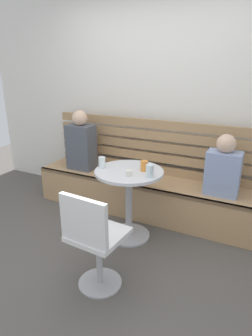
# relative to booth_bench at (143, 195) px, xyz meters

# --- Properties ---
(ground) EXTENTS (8.00, 8.00, 0.00)m
(ground) POSITION_rel_booth_bench_xyz_m (0.00, -1.20, -0.22)
(ground) COLOR #514C47
(back_wall) EXTENTS (5.20, 0.10, 2.90)m
(back_wall) POSITION_rel_booth_bench_xyz_m (0.00, 0.44, 1.23)
(back_wall) COLOR silver
(back_wall) RESTS_ON ground
(booth_bench) EXTENTS (2.70, 0.52, 0.44)m
(booth_bench) POSITION_rel_booth_bench_xyz_m (0.00, 0.00, 0.00)
(booth_bench) COLOR tan
(booth_bench) RESTS_ON ground
(booth_backrest) EXTENTS (2.65, 0.04, 0.66)m
(booth_backrest) POSITION_rel_booth_bench_xyz_m (0.00, 0.24, 0.56)
(booth_backrest) COLOR #A68157
(booth_backrest) RESTS_ON booth_bench
(cafe_table) EXTENTS (0.68, 0.68, 0.74)m
(cafe_table) POSITION_rel_booth_bench_xyz_m (0.09, -0.56, 0.30)
(cafe_table) COLOR #ADADB2
(cafe_table) RESTS_ON ground
(white_chair) EXTENTS (0.43, 0.43, 0.85)m
(white_chair) POSITION_rel_booth_bench_xyz_m (0.19, -1.38, 0.24)
(white_chair) COLOR #ADADB2
(white_chair) RESTS_ON ground
(person_adult) EXTENTS (0.34, 0.22, 0.75)m
(person_adult) POSITION_rel_booth_bench_xyz_m (-0.85, -0.03, 0.56)
(person_adult) COLOR #4C515B
(person_adult) RESTS_ON booth_bench
(person_child_left) EXTENTS (0.34, 0.22, 0.64)m
(person_child_left) POSITION_rel_booth_bench_xyz_m (0.90, -0.03, 0.50)
(person_child_left) COLOR #8C9EC6
(person_child_left) RESTS_ON booth_bench
(cup_tumbler_orange) EXTENTS (0.07, 0.07, 0.10)m
(cup_tumbler_orange) POSITION_rel_booth_bench_xyz_m (0.23, -0.50, 0.57)
(cup_tumbler_orange) COLOR orange
(cup_tumbler_orange) RESTS_ON cafe_table
(cup_water_clear) EXTENTS (0.07, 0.07, 0.11)m
(cup_water_clear) POSITION_rel_booth_bench_xyz_m (-0.19, -0.61, 0.57)
(cup_water_clear) COLOR white
(cup_water_clear) RESTS_ON cafe_table
(cup_glass_tall) EXTENTS (0.07, 0.07, 0.12)m
(cup_glass_tall) POSITION_rel_booth_bench_xyz_m (0.34, -0.64, 0.58)
(cup_glass_tall) COLOR silver
(cup_glass_tall) RESTS_ON cafe_table
(cup_espresso_small) EXTENTS (0.06, 0.06, 0.05)m
(cup_espresso_small) POSITION_rel_booth_bench_xyz_m (0.15, -0.70, 0.55)
(cup_espresso_small) COLOR silver
(cup_espresso_small) RESTS_ON cafe_table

